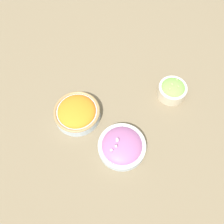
{
  "coord_description": "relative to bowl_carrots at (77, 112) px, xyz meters",
  "views": [
    {
      "loc": [
        0.39,
        0.25,
        0.92
      ],
      "look_at": [
        0.0,
        0.0,
        0.03
      ],
      "focal_mm": 40.0,
      "sensor_mm": 36.0,
      "label": 1
    }
  ],
  "objects": [
    {
      "name": "ground_plane",
      "position": [
        -0.08,
        0.12,
        -0.03
      ],
      "size": [
        3.0,
        3.0,
        0.0
      ],
      "primitive_type": "plane",
      "color": "#75664C"
    },
    {
      "name": "bowl_carrots",
      "position": [
        0.0,
        0.0,
        0.0
      ],
      "size": [
        0.19,
        0.19,
        0.07
      ],
      "color": "#B2C1CC",
      "rests_on": "ground_plane"
    },
    {
      "name": "bowl_lettuce",
      "position": [
        -0.3,
        0.28,
        0.01
      ],
      "size": [
        0.12,
        0.12,
        0.08
      ],
      "color": "beige",
      "rests_on": "ground_plane"
    },
    {
      "name": "bowl_red_onion",
      "position": [
        0.02,
        0.23,
        -0.01
      ],
      "size": [
        0.18,
        0.18,
        0.07
      ],
      "color": "#B2C1CC",
      "rests_on": "ground_plane"
    }
  ]
}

